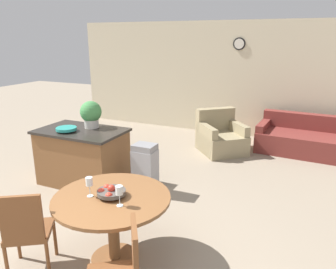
{
  "coord_description": "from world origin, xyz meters",
  "views": [
    {
      "loc": [
        2.01,
        -1.63,
        2.32
      ],
      "look_at": [
        0.12,
        2.52,
        0.96
      ],
      "focal_mm": 35.0,
      "sensor_mm": 36.0,
      "label": 1
    }
  ],
  "objects_px": {
    "dining_chair_near_left": "(27,229)",
    "potted_plant": "(91,113)",
    "dining_table": "(113,212)",
    "kitchen_island": "(83,156)",
    "couch": "(309,140)",
    "teal_bowl": "(66,129)",
    "trash_bin": "(145,169)",
    "fruit_bowl": "(111,192)",
    "armchair": "(221,138)",
    "wine_glass_left": "(89,182)",
    "wine_glass_right": "(119,191)"
  },
  "relations": [
    {
      "from": "dining_chair_near_left",
      "to": "kitchen_island",
      "type": "relative_size",
      "value": 0.67
    },
    {
      "from": "armchair",
      "to": "wine_glass_right",
      "type": "bearing_deg",
      "value": -129.65
    },
    {
      "from": "dining_table",
      "to": "armchair",
      "type": "xyz_separation_m",
      "value": [
        0.07,
        3.91,
        -0.29
      ]
    },
    {
      "from": "wine_glass_right",
      "to": "trash_bin",
      "type": "distance_m",
      "value": 1.91
    },
    {
      "from": "wine_glass_right",
      "to": "dining_table",
      "type": "bearing_deg",
      "value": 144.48
    },
    {
      "from": "teal_bowl",
      "to": "potted_plant",
      "type": "bearing_deg",
      "value": 59.32
    },
    {
      "from": "wine_glass_right",
      "to": "trash_bin",
      "type": "height_order",
      "value": "wine_glass_right"
    },
    {
      "from": "wine_glass_left",
      "to": "wine_glass_right",
      "type": "distance_m",
      "value": 0.39
    },
    {
      "from": "wine_glass_left",
      "to": "armchair",
      "type": "height_order",
      "value": "wine_glass_left"
    },
    {
      "from": "fruit_bowl",
      "to": "armchair",
      "type": "xyz_separation_m",
      "value": [
        0.07,
        3.91,
        -0.52
      ]
    },
    {
      "from": "dining_chair_near_left",
      "to": "potted_plant",
      "type": "relative_size",
      "value": 2.13
    },
    {
      "from": "potted_plant",
      "to": "couch",
      "type": "distance_m",
      "value": 4.45
    },
    {
      "from": "dining_chair_near_left",
      "to": "potted_plant",
      "type": "distance_m",
      "value": 2.41
    },
    {
      "from": "trash_bin",
      "to": "wine_glass_right",
      "type": "bearing_deg",
      "value": -69.11
    },
    {
      "from": "wine_glass_left",
      "to": "trash_bin",
      "type": "distance_m",
      "value": 1.77
    },
    {
      "from": "fruit_bowl",
      "to": "kitchen_island",
      "type": "xyz_separation_m",
      "value": [
        -1.56,
        1.47,
        -0.36
      ]
    },
    {
      "from": "wine_glass_left",
      "to": "couch",
      "type": "bearing_deg",
      "value": 67.06
    },
    {
      "from": "dining_table",
      "to": "trash_bin",
      "type": "bearing_deg",
      "value": 106.67
    },
    {
      "from": "dining_table",
      "to": "armchair",
      "type": "height_order",
      "value": "armchair"
    },
    {
      "from": "wine_glass_left",
      "to": "potted_plant",
      "type": "bearing_deg",
      "value": 126.32
    },
    {
      "from": "kitchen_island",
      "to": "dining_chair_near_left",
      "type": "bearing_deg",
      "value": -65.6
    },
    {
      "from": "dining_chair_near_left",
      "to": "kitchen_island",
      "type": "bearing_deg",
      "value": 81.41
    },
    {
      "from": "fruit_bowl",
      "to": "potted_plant",
      "type": "xyz_separation_m",
      "value": [
        -1.49,
        1.66,
        0.33
      ]
    },
    {
      "from": "trash_bin",
      "to": "teal_bowl",
      "type": "bearing_deg",
      "value": -167.12
    },
    {
      "from": "kitchen_island",
      "to": "wine_glass_right",
      "type": "bearing_deg",
      "value": -42.61
    },
    {
      "from": "dining_chair_near_left",
      "to": "fruit_bowl",
      "type": "xyz_separation_m",
      "value": [
        0.66,
        0.52,
        0.3
      ]
    },
    {
      "from": "dining_table",
      "to": "wine_glass_left",
      "type": "distance_m",
      "value": 0.39
    },
    {
      "from": "wine_glass_left",
      "to": "kitchen_island",
      "type": "height_order",
      "value": "wine_glass_left"
    },
    {
      "from": "potted_plant",
      "to": "couch",
      "type": "xyz_separation_m",
      "value": [
        3.25,
        2.9,
        -0.87
      ]
    },
    {
      "from": "kitchen_island",
      "to": "couch",
      "type": "relative_size",
      "value": 0.67
    },
    {
      "from": "wine_glass_left",
      "to": "couch",
      "type": "distance_m",
      "value": 5.09
    },
    {
      "from": "dining_table",
      "to": "kitchen_island",
      "type": "distance_m",
      "value": 2.15
    },
    {
      "from": "teal_bowl",
      "to": "fruit_bowl",
      "type": "bearing_deg",
      "value": -37.49
    },
    {
      "from": "dining_chair_near_left",
      "to": "armchair",
      "type": "xyz_separation_m",
      "value": [
        0.73,
        4.43,
        -0.22
      ]
    },
    {
      "from": "dining_chair_near_left",
      "to": "armchair",
      "type": "relative_size",
      "value": 0.75
    },
    {
      "from": "wine_glass_left",
      "to": "armchair",
      "type": "distance_m",
      "value": 4.05
    },
    {
      "from": "wine_glass_right",
      "to": "armchair",
      "type": "bearing_deg",
      "value": 91.58
    },
    {
      "from": "wine_glass_right",
      "to": "armchair",
      "type": "relative_size",
      "value": 0.17
    },
    {
      "from": "wine_glass_left",
      "to": "couch",
      "type": "relative_size",
      "value": 0.1
    },
    {
      "from": "kitchen_island",
      "to": "teal_bowl",
      "type": "relative_size",
      "value": 4.35
    },
    {
      "from": "kitchen_island",
      "to": "fruit_bowl",
      "type": "bearing_deg",
      "value": -43.36
    },
    {
      "from": "fruit_bowl",
      "to": "armchair",
      "type": "height_order",
      "value": "fruit_bowl"
    },
    {
      "from": "teal_bowl",
      "to": "trash_bin",
      "type": "xyz_separation_m",
      "value": [
        1.23,
        0.28,
        -0.56
      ]
    },
    {
      "from": "fruit_bowl",
      "to": "teal_bowl",
      "type": "relative_size",
      "value": 0.91
    },
    {
      "from": "wine_glass_right",
      "to": "potted_plant",
      "type": "height_order",
      "value": "potted_plant"
    },
    {
      "from": "wine_glass_left",
      "to": "teal_bowl",
      "type": "bearing_deg",
      "value": 137.16
    },
    {
      "from": "potted_plant",
      "to": "armchair",
      "type": "distance_m",
      "value": 2.86
    },
    {
      "from": "fruit_bowl",
      "to": "potted_plant",
      "type": "height_order",
      "value": "potted_plant"
    },
    {
      "from": "kitchen_island",
      "to": "couch",
      "type": "bearing_deg",
      "value": 42.91
    },
    {
      "from": "teal_bowl",
      "to": "trash_bin",
      "type": "height_order",
      "value": "teal_bowl"
    }
  ]
}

